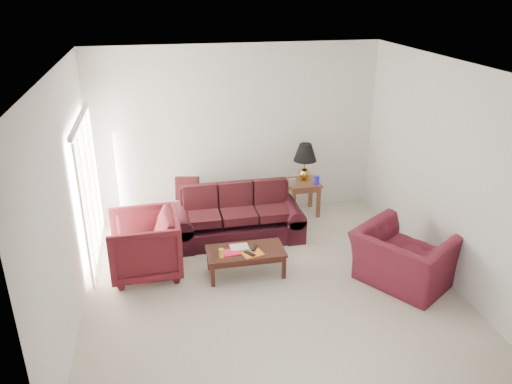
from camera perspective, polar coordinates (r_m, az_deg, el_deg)
floor at (r=7.14m, az=1.40°, el=-10.43°), size 5.00×5.00×0.00m
blinds at (r=7.72m, az=-18.59°, el=0.06°), size 0.10×2.00×2.16m
sofa at (r=8.09m, az=-2.11°, el=-2.66°), size 2.17×1.09×0.86m
throw_pillow at (r=8.54m, az=-7.85°, el=0.41°), size 0.43×0.28×0.41m
end_table at (r=9.09m, az=5.33°, el=-0.61°), size 0.59×0.59×0.61m
table_lamp at (r=8.91m, az=5.60°, el=3.39°), size 0.51×0.51×0.69m
clock at (r=8.77m, az=4.19°, el=1.14°), size 0.13×0.09×0.13m
blue_canister at (r=8.85m, az=6.94°, el=1.33°), size 0.11×0.11×0.15m
picture_frame at (r=9.06m, az=4.31°, el=1.94°), size 0.13×0.15×0.05m
floor_lamp at (r=8.46m, az=-14.74°, el=1.07°), size 0.30×0.30×1.76m
armchair_left at (r=7.33m, az=-12.62°, el=-5.91°), size 1.03×1.00×0.91m
armchair_right at (r=7.25m, az=16.53°, el=-7.26°), size 1.56×1.60×0.79m
coffee_table at (r=7.26m, az=-1.18°, el=-7.98°), size 1.22×0.86×0.39m
magazine_red at (r=7.10m, az=-2.88°, el=-6.91°), size 0.28×0.22×0.01m
magazine_white at (r=7.23m, az=-1.92°, el=-6.31°), size 0.27×0.20×0.02m
magazine_orange at (r=7.06m, az=-0.41°, el=-7.04°), size 0.32×0.27×0.02m
remote_a at (r=7.03m, az=-0.75°, el=-7.03°), size 0.15×0.18×0.02m
remote_b at (r=7.16m, az=-0.13°, el=-6.41°), size 0.13×0.17×0.02m
yellow_glass at (r=6.98m, az=-3.97°, el=-6.99°), size 0.10×0.10×0.13m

